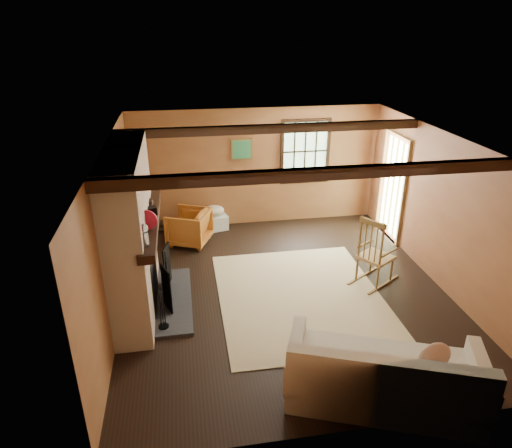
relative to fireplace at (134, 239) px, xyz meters
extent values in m
plane|color=black|center=(2.23, 0.00, -1.10)|extent=(5.50, 5.50, 0.00)
cube|color=#985C35|center=(2.23, 2.75, 0.10)|extent=(5.00, 0.02, 2.40)
cube|color=#985C35|center=(2.23, -2.75, 0.10)|extent=(5.00, 0.02, 2.40)
cube|color=#985C35|center=(-0.27, 0.00, 0.10)|extent=(0.02, 5.50, 2.40)
cube|color=#985C35|center=(4.73, 0.00, 0.10)|extent=(0.02, 5.50, 2.40)
cube|color=white|center=(2.23, 0.00, 1.30)|extent=(5.00, 5.50, 0.02)
cube|color=black|center=(2.23, -1.20, 1.23)|extent=(5.00, 0.12, 0.14)
cube|color=black|center=(2.23, 1.20, 1.23)|extent=(5.00, 0.12, 0.14)
cube|color=black|center=(3.23, 2.72, 0.40)|extent=(1.02, 0.06, 1.32)
cube|color=#B7E8B1|center=(3.23, 2.75, 0.40)|extent=(0.90, 0.01, 1.20)
cube|color=black|center=(3.23, 2.73, 0.40)|extent=(0.90, 0.03, 0.02)
cube|color=brown|center=(4.70, 1.70, -0.10)|extent=(0.06, 1.00, 2.06)
cube|color=#B7E8B1|center=(4.73, 1.70, -0.10)|extent=(0.01, 0.80, 1.85)
cube|color=brown|center=(1.93, 2.72, 0.50)|extent=(0.42, 0.03, 0.42)
cube|color=#236952|center=(1.93, 2.71, 0.50)|extent=(0.36, 0.01, 0.36)
cube|color=#AC5E42|center=(-0.02, 0.00, 0.10)|extent=(0.50, 2.20, 2.40)
cube|color=black|center=(0.05, 0.00, -0.65)|extent=(0.38, 1.00, 0.85)
cube|color=#35353A|center=(0.48, 0.00, -1.08)|extent=(0.55, 1.80, 0.05)
cube|color=black|center=(0.26, 0.00, 0.25)|extent=(0.22, 2.30, 0.12)
cube|color=black|center=(0.41, -0.25, -0.71)|extent=(0.14, 0.32, 0.68)
cube|color=black|center=(0.41, 0.10, -0.71)|extent=(0.04, 0.34, 0.68)
cube|color=black|center=(0.41, 0.45, -0.71)|extent=(0.10, 0.33, 0.68)
cylinder|color=black|center=(0.35, -0.69, -1.04)|extent=(0.15, 0.15, 0.02)
cylinder|color=black|center=(0.32, -0.72, -0.75)|extent=(0.01, 0.01, 0.60)
cylinder|color=black|center=(0.35, -0.69, -0.75)|extent=(0.01, 0.01, 0.60)
cylinder|color=black|center=(0.37, -0.66, -0.75)|extent=(0.01, 0.01, 0.60)
cylinder|color=white|center=(0.25, -0.89, 0.40)|extent=(0.09, 0.09, 0.19)
sphere|color=white|center=(0.25, -0.89, 0.55)|extent=(0.11, 0.11, 0.11)
cylinder|color=red|center=(0.25, -0.38, 0.44)|extent=(0.27, 0.07, 0.27)
cube|color=black|center=(0.25, 0.12, 0.36)|extent=(0.22, 0.17, 0.11)
cylinder|color=black|center=(0.25, 0.41, 0.35)|extent=(0.07, 0.07, 0.09)
cylinder|color=black|center=(0.25, 0.54, 0.35)|extent=(0.07, 0.07, 0.08)
cube|color=beige|center=(2.43, -0.20, -1.10)|extent=(2.50, 3.00, 0.01)
cube|color=#AC8153|center=(3.73, 0.06, -0.66)|extent=(0.64, 0.65, 0.05)
cube|color=brown|center=(3.56, -0.05, 0.01)|extent=(0.29, 0.41, 0.08)
cylinder|color=brown|center=(4.00, 0.00, -0.88)|extent=(0.04, 0.04, 0.44)
cylinder|color=brown|center=(3.79, 0.33, -0.88)|extent=(0.04, 0.04, 0.44)
cylinder|color=brown|center=(3.67, -0.22, -0.88)|extent=(0.04, 0.04, 0.44)
cylinder|color=brown|center=(3.46, 0.12, -0.88)|extent=(0.04, 0.04, 0.44)
cylinder|color=brown|center=(3.67, -0.22, -0.31)|extent=(0.04, 0.04, 0.74)
cylinder|color=brown|center=(3.46, 0.12, -0.31)|extent=(0.04, 0.04, 0.74)
cylinder|color=brown|center=(3.62, -0.13, -0.33)|extent=(0.02, 0.02, 0.61)
cylinder|color=brown|center=(3.56, -0.05, -0.33)|extent=(0.02, 0.02, 0.61)
cylinder|color=brown|center=(3.51, 0.03, -0.33)|extent=(0.02, 0.02, 0.61)
cube|color=brown|center=(3.85, -0.12, -0.49)|extent=(0.37, 0.26, 0.03)
cube|color=brown|center=(3.61, 0.24, -0.49)|extent=(0.37, 0.26, 0.03)
cube|color=brown|center=(3.84, -0.11, -1.09)|extent=(0.73, 0.49, 0.03)
cube|color=brown|center=(3.62, 0.22, -1.09)|extent=(0.73, 0.49, 0.03)
cube|color=silver|center=(2.81, -2.35, -0.87)|extent=(2.29, 1.62, 0.46)
cube|color=silver|center=(2.67, -2.72, -0.53)|extent=(2.01, 0.89, 0.57)
cube|color=silver|center=(1.89, -2.00, -0.66)|extent=(0.47, 0.93, 0.42)
cube|color=silver|center=(3.74, -2.70, -0.66)|extent=(0.47, 0.93, 0.42)
ellipsoid|color=silver|center=(3.34, -2.44, -0.53)|extent=(0.40, 0.26, 0.38)
cylinder|color=brown|center=(0.04, 2.60, -1.04)|extent=(0.39, 0.12, 0.12)
cylinder|color=brown|center=(0.17, 2.60, -1.04)|extent=(0.39, 0.12, 0.12)
cylinder|color=brown|center=(0.30, 2.60, -1.04)|extent=(0.39, 0.12, 0.12)
cylinder|color=brown|center=(0.04, 2.60, -0.93)|extent=(0.39, 0.12, 0.12)
cylinder|color=brown|center=(0.17, 2.60, -0.93)|extent=(0.39, 0.12, 0.12)
cylinder|color=brown|center=(0.30, 2.60, -0.93)|extent=(0.39, 0.12, 0.12)
cube|color=silver|center=(1.32, 2.55, -0.95)|extent=(0.58, 0.49, 0.30)
ellipsoid|color=silver|center=(1.32, 2.55, -0.70)|extent=(0.45, 0.38, 0.21)
imported|color=#BF6026|center=(0.80, 1.98, -0.77)|extent=(0.96, 0.95, 0.67)
camera|label=1|loc=(0.76, -6.01, 2.85)|focal=32.00mm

